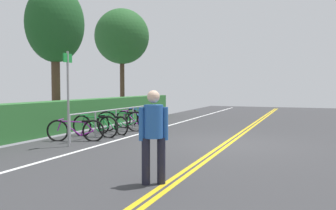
# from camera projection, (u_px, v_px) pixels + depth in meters

# --- Properties ---
(ground_plane) EXTENTS (38.42, 10.85, 0.05)m
(ground_plane) POSITION_uv_depth(u_px,v_px,m) (227.00, 144.00, 10.23)
(ground_plane) COLOR #353538
(centre_line_yellow_inner) EXTENTS (34.58, 0.10, 0.00)m
(centre_line_yellow_inner) POSITION_uv_depth(u_px,v_px,m) (230.00, 144.00, 10.20)
(centre_line_yellow_inner) COLOR gold
(centre_line_yellow_inner) RESTS_ON ground_plane
(centre_line_yellow_outer) EXTENTS (34.58, 0.10, 0.00)m
(centre_line_yellow_outer) POSITION_uv_depth(u_px,v_px,m) (224.00, 143.00, 10.25)
(centre_line_yellow_outer) COLOR gold
(centre_line_yellow_outer) RESTS_ON ground_plane
(bike_lane_stripe_white) EXTENTS (34.58, 0.12, 0.00)m
(bike_lane_stripe_white) POSITION_uv_depth(u_px,v_px,m) (126.00, 138.00, 11.40)
(bike_lane_stripe_white) COLOR white
(bike_lane_stripe_white) RESTS_ON ground_plane
(bike_rack) EXTENTS (5.35, 0.05, 0.84)m
(bike_rack) POSITION_uv_depth(u_px,v_px,m) (116.00, 115.00, 12.68)
(bike_rack) COLOR #9EA0A5
(bike_rack) RESTS_ON ground_plane
(bicycle_0) EXTENTS (0.69, 1.66, 0.69)m
(bicycle_0) POSITION_uv_depth(u_px,v_px,m) (76.00, 130.00, 10.67)
(bicycle_0) COLOR black
(bicycle_0) RESTS_ON ground_plane
(bicycle_1) EXTENTS (0.46, 1.73, 0.74)m
(bicycle_1) POSITION_uv_depth(u_px,v_px,m) (95.00, 126.00, 11.59)
(bicycle_1) COLOR black
(bicycle_1) RESTS_ON ground_plane
(bicycle_2) EXTENTS (0.64, 1.55, 0.69)m
(bicycle_2) POSITION_uv_depth(u_px,v_px,m) (112.00, 125.00, 12.31)
(bicycle_2) COLOR black
(bicycle_2) RESTS_ON ground_plane
(bicycle_3) EXTENTS (0.63, 1.80, 0.78)m
(bicycle_3) POSITION_uv_depth(u_px,v_px,m) (121.00, 121.00, 13.03)
(bicycle_3) COLOR black
(bicycle_3) RESTS_ON ground_plane
(bicycle_4) EXTENTS (0.46, 1.71, 0.72)m
(bicycle_4) POSITION_uv_depth(u_px,v_px,m) (134.00, 120.00, 13.90)
(bicycle_4) COLOR black
(bicycle_4) RESTS_ON ground_plane
(bicycle_5) EXTENTS (0.66, 1.71, 0.76)m
(bicycle_5) POSITION_uv_depth(u_px,v_px,m) (141.00, 117.00, 14.74)
(bicycle_5) COLOR black
(bicycle_5) RESTS_ON ground_plane
(pedestrian) EXTENTS (0.32, 0.43, 1.57)m
(pedestrian) POSITION_uv_depth(u_px,v_px,m) (154.00, 131.00, 5.94)
(pedestrian) COLOR #1E1E2D
(pedestrian) RESTS_ON ground_plane
(sign_post_near) EXTENTS (0.36, 0.06, 2.58)m
(sign_post_near) POSITION_uv_depth(u_px,v_px,m) (68.00, 90.00, 9.64)
(sign_post_near) COLOR gray
(sign_post_near) RESTS_ON ground_plane
(hedge_backdrop) EXTENTS (14.30, 0.81, 1.11)m
(hedge_backdrop) POSITION_uv_depth(u_px,v_px,m) (93.00, 112.00, 14.78)
(hedge_backdrop) COLOR #2D6B30
(hedge_backdrop) RESTS_ON ground_plane
(tree_mid) EXTENTS (2.24, 2.24, 5.55)m
(tree_mid) POSITION_uv_depth(u_px,v_px,m) (55.00, 25.00, 13.85)
(tree_mid) COLOR #473323
(tree_mid) RESTS_ON ground_plane
(tree_far_right) EXTENTS (2.94, 2.94, 5.82)m
(tree_far_right) POSITION_uv_depth(u_px,v_px,m) (122.00, 37.00, 19.39)
(tree_far_right) COLOR #473323
(tree_far_right) RESTS_ON ground_plane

